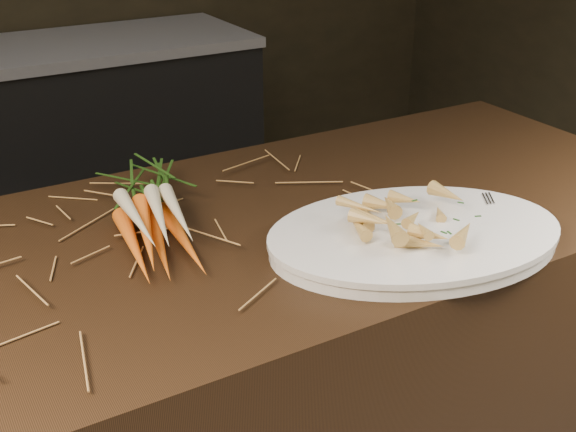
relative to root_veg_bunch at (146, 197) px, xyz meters
name	(u,v)px	position (x,y,z in m)	size (l,w,h in m)	color
back_counter	(33,152)	(0.11, 1.76, -0.52)	(1.82, 0.62, 0.84)	black
straw_bedding	(59,269)	(-0.19, -0.12, -0.03)	(1.40, 0.60, 0.02)	olive
root_veg_bunch	(146,197)	(0.00, 0.00, 0.00)	(0.21, 0.46, 0.08)	orange
serving_platter	(415,239)	(0.34, -0.32, -0.03)	(0.49, 0.33, 0.03)	white
roasted_veg_heap	(417,217)	(0.34, -0.32, 0.01)	(0.24, 0.17, 0.05)	#B38632
serving_fork	(517,223)	(0.51, -0.38, -0.01)	(0.02, 0.18, 0.00)	silver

